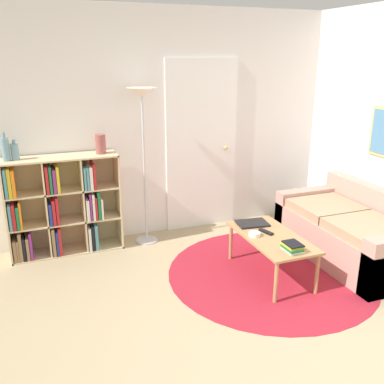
# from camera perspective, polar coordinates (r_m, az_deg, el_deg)

# --- Properties ---
(ground_plane) EXTENTS (14.00, 14.00, 0.00)m
(ground_plane) POSITION_cam_1_polar(r_m,az_deg,el_deg) (3.35, 11.33, -20.95)
(ground_plane) COLOR tan
(wall_back) EXTENTS (7.04, 0.11, 2.60)m
(wall_back) POSITION_cam_1_polar(r_m,az_deg,el_deg) (5.05, -3.21, 8.77)
(wall_back) COLOR silver
(wall_back) RESTS_ON ground_plane
(rug) EXTENTS (2.05, 2.05, 0.01)m
(rug) POSITION_cam_1_polar(r_m,az_deg,el_deg) (4.42, 10.49, -10.53)
(rug) COLOR maroon
(rug) RESTS_ON ground_plane
(bookshelf) EXTENTS (1.18, 0.34, 1.07)m
(bookshelf) POSITION_cam_1_polar(r_m,az_deg,el_deg) (4.81, -17.23, -2.02)
(bookshelf) COLOR beige
(bookshelf) RESTS_ON ground_plane
(floor_lamp) EXTENTS (0.32, 0.32, 1.75)m
(floor_lamp) POSITION_cam_1_polar(r_m,az_deg,el_deg) (4.66, -6.65, 10.63)
(floor_lamp) COLOR #B7B7BC
(floor_lamp) RESTS_ON ground_plane
(couch) EXTENTS (0.87, 1.60, 0.72)m
(couch) POSITION_cam_1_polar(r_m,az_deg,el_deg) (4.89, 20.82, -5.15)
(couch) COLOR tan
(couch) RESTS_ON ground_plane
(coffee_table) EXTENTS (0.51, 0.98, 0.42)m
(coffee_table) POSITION_cam_1_polar(r_m,az_deg,el_deg) (4.22, 10.56, -6.32)
(coffee_table) COLOR #AD7F51
(coffee_table) RESTS_ON ground_plane
(laptop) EXTENTS (0.34, 0.26, 0.02)m
(laptop) POSITION_cam_1_polar(r_m,az_deg,el_deg) (4.45, 8.05, -4.16)
(laptop) COLOR black
(laptop) RESTS_ON coffee_table
(bowl) EXTENTS (0.11, 0.11, 0.04)m
(bowl) POSITION_cam_1_polar(r_m,az_deg,el_deg) (4.17, 8.33, -5.59)
(bowl) COLOR silver
(bowl) RESTS_ON coffee_table
(book_stack_on_table) EXTENTS (0.15, 0.19, 0.08)m
(book_stack_on_table) POSITION_cam_1_polar(r_m,az_deg,el_deg) (3.92, 13.25, -7.17)
(book_stack_on_table) COLOR silver
(book_stack_on_table) RESTS_ON coffee_table
(remote) EXTENTS (0.09, 0.17, 0.02)m
(remote) POSITION_cam_1_polar(r_m,az_deg,el_deg) (4.26, 9.85, -5.25)
(remote) COLOR black
(remote) RESTS_ON coffee_table
(bottle_left) EXTENTS (0.08, 0.08, 0.28)m
(bottle_left) POSITION_cam_1_polar(r_m,az_deg,el_deg) (4.63, -23.61, 5.26)
(bottle_left) COLOR #6B93A3
(bottle_left) RESTS_ON bookshelf
(bottle_middle) EXTENTS (0.08, 0.08, 0.21)m
(bottle_middle) POSITION_cam_1_polar(r_m,az_deg,el_deg) (4.64, -22.54, 5.01)
(bottle_middle) COLOR #6B93A3
(bottle_middle) RESTS_ON bookshelf
(vase_on_shelf) EXTENTS (0.11, 0.11, 0.21)m
(vase_on_shelf) POSITION_cam_1_polar(r_m,az_deg,el_deg) (4.68, -12.10, 6.28)
(vase_on_shelf) COLOR #934C47
(vase_on_shelf) RESTS_ON bookshelf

